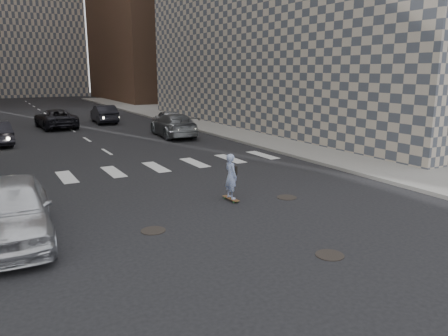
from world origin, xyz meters
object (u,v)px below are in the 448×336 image
(skateboarder, at_px, (231,176))
(traffic_car_d, at_px, (168,120))
(traffic_car_c, at_px, (56,119))
(traffic_car_e, at_px, (104,114))
(silver_sedan, at_px, (10,210))
(traffic_car_b, at_px, (174,125))

(skateboarder, height_order, traffic_car_d, skateboarder)
(traffic_car_c, bearing_deg, traffic_car_e, -162.88)
(silver_sedan, xyz_separation_m, traffic_car_c, (4.66, 23.67, -0.11))
(skateboarder, distance_m, traffic_car_c, 23.44)
(silver_sedan, bearing_deg, skateboarder, 7.14)
(silver_sedan, distance_m, traffic_car_c, 24.12)
(skateboarder, height_order, traffic_car_c, skateboarder)
(traffic_car_e, bearing_deg, traffic_car_c, 24.37)
(traffic_car_b, relative_size, traffic_car_d, 1.21)
(traffic_car_c, bearing_deg, traffic_car_b, 122.58)
(traffic_car_d, bearing_deg, traffic_car_e, -58.69)
(traffic_car_b, bearing_deg, skateboarder, 80.19)
(traffic_car_c, bearing_deg, traffic_car_d, 141.48)
(traffic_car_c, xyz_separation_m, traffic_car_d, (7.34, -5.07, 0.02))
(skateboarder, relative_size, traffic_car_b, 0.31)
(skateboarder, relative_size, traffic_car_d, 0.37)
(traffic_car_c, height_order, traffic_car_e, traffic_car_e)
(skateboarder, xyz_separation_m, traffic_car_c, (-2.22, 23.34, -0.13))
(traffic_car_c, height_order, traffic_car_d, traffic_car_d)
(silver_sedan, distance_m, traffic_car_b, 18.69)
(traffic_car_b, bearing_deg, traffic_car_d, -101.03)
(traffic_car_b, xyz_separation_m, traffic_car_e, (-2.16, 10.12, -0.02))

